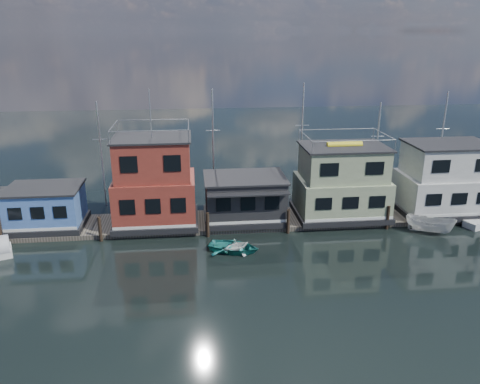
{
  "coord_description": "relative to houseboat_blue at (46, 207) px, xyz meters",
  "views": [
    {
      "loc": [
        -5.06,
        -27.74,
        16.78
      ],
      "look_at": [
        -0.92,
        12.0,
        3.0
      ],
      "focal_mm": 35.0,
      "sensor_mm": 36.0,
      "label": 1
    }
  ],
  "objects": [
    {
      "name": "dinghy_teal",
      "position": [
        15.96,
        -5.95,
        -1.78
      ],
      "size": [
        4.91,
        4.27,
        0.85
      ],
      "primitive_type": "imported",
      "rotation": [
        0.0,
        0.0,
        1.18
      ],
      "color": "teal",
      "rests_on": "ground"
    },
    {
      "name": "pilings",
      "position": [
        17.67,
        -2.8,
        -1.11
      ],
      "size": [
        42.28,
        0.28,
        2.2
      ],
      "color": "#2D2116",
      "rests_on": "ground"
    },
    {
      "name": "background_masts",
      "position": [
        22.76,
        6.0,
        3.35
      ],
      "size": [
        36.4,
        0.16,
        12.0
      ],
      "color": "silver",
      "rests_on": "ground"
    },
    {
      "name": "houseboat_blue",
      "position": [
        0.0,
        0.0,
        0.0
      ],
      "size": [
        6.4,
        4.9,
        3.66
      ],
      "color": "black",
      "rests_on": "dock"
    },
    {
      "name": "houseboat_green",
      "position": [
        26.5,
        0.0,
        1.34
      ],
      "size": [
        8.4,
        5.9,
        7.03
      ],
      "color": "black",
      "rests_on": "dock"
    },
    {
      "name": "ground",
      "position": [
        18.0,
        -12.0,
        -2.21
      ],
      "size": [
        160.0,
        160.0,
        0.0
      ],
      "primitive_type": "plane",
      "color": "black",
      "rests_on": "ground"
    },
    {
      "name": "dock",
      "position": [
        18.0,
        0.0,
        -2.01
      ],
      "size": [
        48.0,
        5.0,
        0.4
      ],
      "primitive_type": "cube",
      "color": "#595147",
      "rests_on": "ground"
    },
    {
      "name": "motorboat",
      "position": [
        33.36,
        -4.05,
        -1.4
      ],
      "size": [
        4.36,
        3.49,
        1.6
      ],
      "primitive_type": "imported",
      "rotation": [
        0.0,
        0.0,
        1.03
      ],
      "color": "silver",
      "rests_on": "ground"
    },
    {
      "name": "houseboat_dark",
      "position": [
        17.5,
        -0.02,
        0.21
      ],
      "size": [
        7.4,
        6.1,
        4.06
      ],
      "color": "black",
      "rests_on": "dock"
    },
    {
      "name": "houseboat_red",
      "position": [
        9.5,
        0.0,
        1.9
      ],
      "size": [
        7.4,
        5.9,
        11.86
      ],
      "color": "black",
      "rests_on": "dock"
    },
    {
      "name": "dinghy_white",
      "position": [
        16.13,
        -6.16,
        -1.58
      ],
      "size": [
        3.04,
        2.92,
        1.24
      ],
      "primitive_type": "imported",
      "rotation": [
        0.0,
        0.0,
        2.07
      ],
      "color": "silver",
      "rests_on": "ground"
    },
    {
      "name": "houseboat_white",
      "position": [
        36.5,
        0.0,
        1.33
      ],
      "size": [
        8.4,
        5.9,
        6.66
      ],
      "color": "black",
      "rests_on": "dock"
    }
  ]
}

